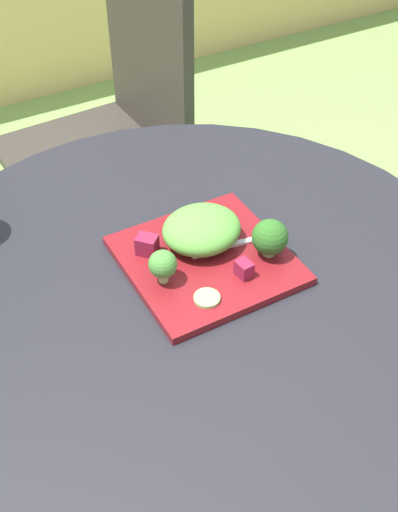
# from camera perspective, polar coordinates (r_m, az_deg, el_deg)

# --- Properties ---
(ground_plane) EXTENTS (12.00, 12.00, 0.00)m
(ground_plane) POSITION_cam_1_polar(r_m,az_deg,el_deg) (1.60, -0.45, -21.32)
(ground_plane) COLOR #70994C
(patio_table) EXTENTS (0.98, 0.98, 0.73)m
(patio_table) POSITION_cam_1_polar(r_m,az_deg,el_deg) (1.18, -0.57, -10.80)
(patio_table) COLOR black
(patio_table) RESTS_ON ground_plane
(patio_chair) EXTENTS (0.46, 0.46, 0.90)m
(patio_chair) POSITION_cam_1_polar(r_m,az_deg,el_deg) (1.82, -7.35, 11.96)
(patio_chair) COLOR #332D28
(patio_chair) RESTS_ON ground_plane
(salad_plate) EXTENTS (0.25, 0.25, 0.01)m
(salad_plate) POSITION_cam_1_polar(r_m,az_deg,el_deg) (1.04, 0.64, -0.36)
(salad_plate) COLOR maroon
(salad_plate) RESTS_ON patio_table
(fork) EXTENTS (0.15, 0.05, 0.00)m
(fork) POSITION_cam_1_polar(r_m,az_deg,el_deg) (1.05, 2.43, 0.92)
(fork) COLOR silver
(fork) RESTS_ON salad_plate
(lettuce_mound) EXTENTS (0.13, 0.12, 0.06)m
(lettuce_mound) POSITION_cam_1_polar(r_m,az_deg,el_deg) (1.04, 0.24, 2.39)
(lettuce_mound) COLOR #519338
(lettuce_mound) RESTS_ON salad_plate
(broccoli_floret_0) EXTENTS (0.06, 0.06, 0.06)m
(broccoli_floret_0) POSITION_cam_1_polar(r_m,az_deg,el_deg) (1.02, 6.33, 1.65)
(broccoli_floret_0) COLOR #99B770
(broccoli_floret_0) RESTS_ON salad_plate
(broccoli_floret_1) EXTENTS (0.04, 0.04, 0.06)m
(broccoli_floret_1) POSITION_cam_1_polar(r_m,az_deg,el_deg) (0.97, -3.24, -0.78)
(broccoli_floret_1) COLOR #99B770
(broccoli_floret_1) RESTS_ON salad_plate
(cucumber_slice_0) EXTENTS (0.04, 0.04, 0.01)m
(cucumber_slice_0) POSITION_cam_1_polar(r_m,az_deg,el_deg) (0.96, 0.57, -3.83)
(cucumber_slice_0) COLOR #8EB766
(cucumber_slice_0) RESTS_ON salad_plate
(beet_chunk_0) EXTENTS (0.02, 0.03, 0.03)m
(beet_chunk_0) POSITION_cam_1_polar(r_m,az_deg,el_deg) (1.00, 4.02, -1.15)
(beet_chunk_0) COLOR maroon
(beet_chunk_0) RESTS_ON salad_plate
(beet_chunk_1) EXTENTS (0.04, 0.04, 0.03)m
(beet_chunk_1) POSITION_cam_1_polar(r_m,az_deg,el_deg) (1.03, -4.64, 0.99)
(beet_chunk_1) COLOR maroon
(beet_chunk_1) RESTS_ON salad_plate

